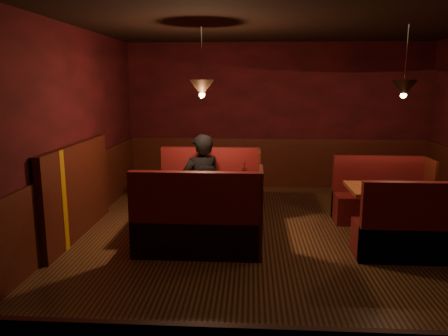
# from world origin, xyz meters

# --- Properties ---
(room) EXTENTS (6.02, 7.02, 2.92)m
(room) POSITION_xyz_m (-0.28, 0.05, 1.05)
(room) COLOR #321D12
(room) RESTS_ON ground
(main_table) EXTENTS (1.46, 0.89, 1.02)m
(main_table) POSITION_xyz_m (-1.17, 0.61, 0.60)
(main_table) COLOR brown
(main_table) RESTS_ON ground
(main_bench_far) EXTENTS (1.60, 0.57, 1.09)m
(main_bench_far) POSITION_xyz_m (-1.16, 1.43, 0.35)
(main_bench_far) COLOR #551416
(main_bench_far) RESTS_ON ground
(main_bench_near) EXTENTS (1.60, 0.57, 1.09)m
(main_bench_near) POSITION_xyz_m (-1.16, -0.22, 0.35)
(main_bench_near) COLOR #551416
(main_bench_near) RESTS_ON ground
(second_table) EXTENTS (1.27, 0.81, 0.72)m
(second_table) POSITION_xyz_m (1.47, 0.56, 0.53)
(second_table) COLOR brown
(second_table) RESTS_ON ground
(second_bench_far) EXTENTS (1.40, 0.52, 1.00)m
(second_bench_far) POSITION_xyz_m (1.50, 1.32, 0.32)
(second_bench_far) COLOR #551416
(second_bench_far) RESTS_ON ground
(second_bench_near) EXTENTS (1.40, 0.52, 1.00)m
(second_bench_near) POSITION_xyz_m (1.50, -0.20, 0.32)
(second_bench_near) COLOR #551416
(second_bench_near) RESTS_ON ground
(diner_a) EXTENTS (0.73, 0.62, 1.71)m
(diner_a) POSITION_xyz_m (-1.27, 1.16, 0.85)
(diner_a) COLOR black
(diner_a) RESTS_ON ground
(diner_b) EXTENTS (0.77, 0.63, 1.44)m
(diner_b) POSITION_xyz_m (-1.04, 0.01, 0.72)
(diner_b) COLOR black
(diner_b) RESTS_ON ground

